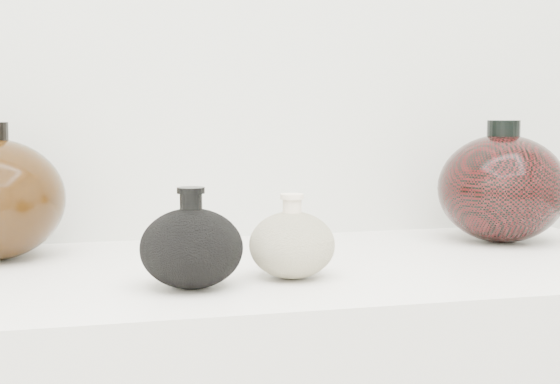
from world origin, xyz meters
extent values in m
cube|color=silver|center=(0.00, 0.95, 0.89)|extent=(1.20, 0.50, 0.03)
ellipsoid|color=black|center=(-0.09, 0.84, 0.95)|extent=(0.14, 0.14, 0.09)
cylinder|color=black|center=(-0.09, 0.84, 1.00)|extent=(0.03, 0.03, 0.03)
cylinder|color=black|center=(-0.09, 0.84, 1.01)|extent=(0.04, 0.04, 0.01)
ellipsoid|color=#B9A391|center=(0.04, 0.86, 0.94)|extent=(0.13, 0.13, 0.08)
cylinder|color=beige|center=(0.04, 0.86, 0.99)|extent=(0.03, 0.03, 0.02)
cylinder|color=beige|center=(0.04, 0.86, 1.00)|extent=(0.04, 0.04, 0.01)
ellipsoid|color=black|center=(0.43, 1.04, 0.98)|extent=(0.23, 0.23, 0.17)
cylinder|color=black|center=(0.43, 1.04, 1.07)|extent=(0.06, 0.06, 0.03)
camera|label=1|loc=(-0.21, -0.04, 1.10)|focal=50.00mm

